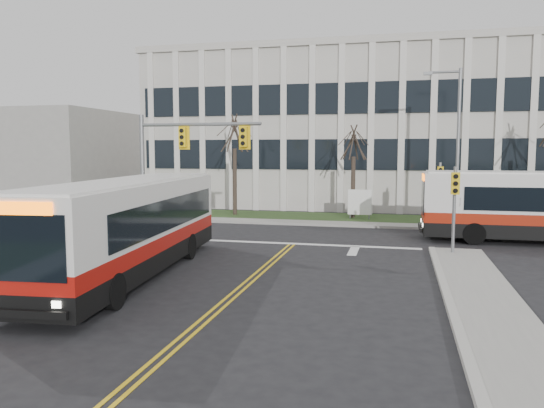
{
  "coord_description": "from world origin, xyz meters",
  "views": [
    {
      "loc": [
        4.9,
        -16.5,
        4.45
      ],
      "look_at": [
        -0.81,
        7.27,
        2.0
      ],
      "focal_mm": 35.0,
      "sensor_mm": 36.0,
      "label": 1
    }
  ],
  "objects": [
    {
      "name": "sidewalk_cross",
      "position": [
        5.0,
        15.2,
        0.07
      ],
      "size": [
        44.0,
        1.6,
        0.14
      ],
      "primitive_type": "cube",
      "color": "#9E9B93",
      "rests_on": "ground"
    },
    {
      "name": "bus_main",
      "position": [
        -4.42,
        0.45,
        1.68
      ],
      "size": [
        3.87,
        12.78,
        3.36
      ],
      "primitive_type": null,
      "rotation": [
        0.0,
        0.0,
        0.09
      ],
      "color": "silver",
      "rests_on": "ground"
    },
    {
      "name": "tree_mid",
      "position": [
        2.0,
        18.2,
        4.88
      ],
      "size": [
        1.8,
        1.8,
        6.82
      ],
      "color": "#42352B",
      "rests_on": "ground"
    },
    {
      "name": "tree_left",
      "position": [
        -6.0,
        18.0,
        5.51
      ],
      "size": [
        1.8,
        1.8,
        7.7
      ],
      "color": "#42352B",
      "rests_on": "ground"
    },
    {
      "name": "streetlight",
      "position": [
        8.03,
        16.2,
        5.19
      ],
      "size": [
        2.15,
        0.25,
        9.2
      ],
      "color": "slate",
      "rests_on": "ground"
    },
    {
      "name": "building_lawn",
      "position": [
        5.0,
        18.0,
        0.06
      ],
      "size": [
        44.0,
        5.0,
        0.12
      ],
      "primitive_type": "cube",
      "color": "#26401B",
      "rests_on": "ground"
    },
    {
      "name": "directory_sign",
      "position": [
        2.5,
        17.5,
        1.17
      ],
      "size": [
        1.5,
        0.12,
        2.0
      ],
      "color": "slate",
      "rests_on": "ground"
    },
    {
      "name": "office_building",
      "position": [
        5.0,
        30.0,
        6.0
      ],
      "size": [
        40.0,
        16.0,
        12.0
      ],
      "primitive_type": "cube",
      "color": "beige",
      "rests_on": "ground"
    },
    {
      "name": "mast_arm_signal",
      "position": [
        -5.62,
        7.16,
        4.26
      ],
      "size": [
        6.11,
        0.38,
        6.2
      ],
      "color": "slate",
      "rests_on": "ground"
    },
    {
      "name": "ground",
      "position": [
        0.0,
        0.0,
        0.0
      ],
      "size": [
        120.0,
        120.0,
        0.0
      ],
      "primitive_type": "plane",
      "color": "black",
      "rests_on": "ground"
    },
    {
      "name": "sidewalk_east",
      "position": [
        7.5,
        -5.0,
        0.07
      ],
      "size": [
        2.0,
        26.0,
        0.14
      ],
      "primitive_type": "cube",
      "color": "#9E9B93",
      "rests_on": "ground"
    },
    {
      "name": "signal_pole_far",
      "position": [
        7.2,
        15.4,
        2.5
      ],
      "size": [
        0.34,
        0.39,
        3.8
      ],
      "color": "slate",
      "rests_on": "ground"
    },
    {
      "name": "signal_pole_near",
      "position": [
        7.2,
        6.9,
        2.5
      ],
      "size": [
        0.34,
        0.39,
        3.8
      ],
      "color": "slate",
      "rests_on": "ground"
    },
    {
      "name": "building_annex",
      "position": [
        -26.0,
        26.0,
        4.0
      ],
      "size": [
        12.0,
        12.0,
        8.0
      ],
      "primitive_type": "cube",
      "color": "#9E9B93",
      "rests_on": "ground"
    }
  ]
}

